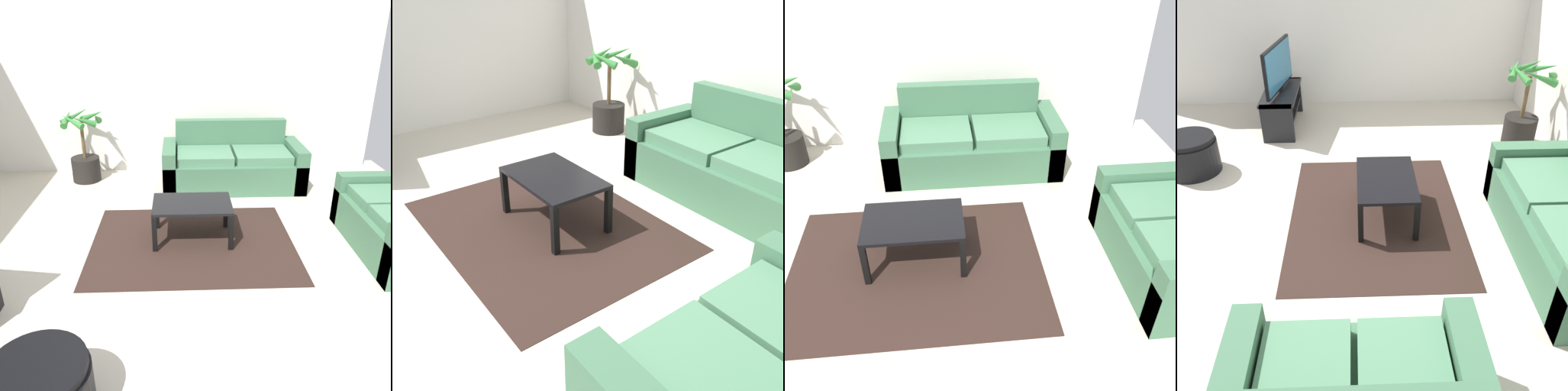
# 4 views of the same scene
# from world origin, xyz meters

# --- Properties ---
(ground_plane) EXTENTS (6.60, 6.60, 0.00)m
(ground_plane) POSITION_xyz_m (0.00, 0.00, 0.00)
(ground_plane) COLOR beige
(wall_back) EXTENTS (6.00, 0.06, 2.70)m
(wall_back) POSITION_xyz_m (0.00, 3.00, 1.35)
(wall_back) COLOR silver
(wall_back) RESTS_ON ground
(couch_main) EXTENTS (1.99, 0.90, 0.90)m
(couch_main) POSITION_xyz_m (0.72, 2.28, 0.30)
(couch_main) COLOR #3F6B4C
(couch_main) RESTS_ON ground
(coffee_table) EXTENTS (0.85, 0.56, 0.44)m
(coffee_table) POSITION_xyz_m (0.09, 0.71, 0.37)
(coffee_table) COLOR black
(coffee_table) RESTS_ON ground
(area_rug) EXTENTS (2.20, 1.70, 0.01)m
(area_rug) POSITION_xyz_m (0.09, 0.61, 0.00)
(area_rug) COLOR black
(area_rug) RESTS_ON ground
(potted_palm) EXTENTS (0.69, 0.66, 1.08)m
(potted_palm) POSITION_xyz_m (-1.45, 2.56, 0.40)
(potted_palm) COLOR black
(potted_palm) RESTS_ON ground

